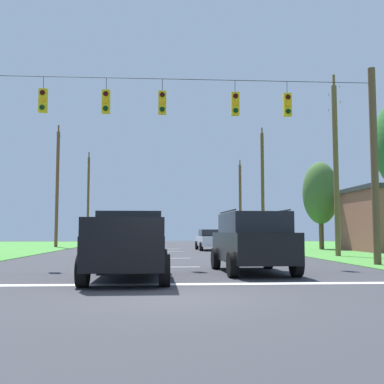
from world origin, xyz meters
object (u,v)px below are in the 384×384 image
(utility_pole_mid_right, at_px, (336,165))
(tree_roadside_far_right, at_px, (320,193))
(utility_pole_distant_left, at_px, (88,197))
(utility_pole_far_right, at_px, (263,187))
(pickup_truck, at_px, (129,245))
(overhead_signal_span, at_px, (171,150))
(suv_black, at_px, (252,241))
(utility_pole_near_left, at_px, (240,202))
(utility_pole_distant_right, at_px, (57,187))
(distant_car_crossing_white, at_px, (211,239))

(utility_pole_mid_right, distance_m, tree_roadside_far_right, 10.72)
(utility_pole_distant_left, bearing_deg, utility_pole_far_right, -41.11)
(utility_pole_mid_right, bearing_deg, pickup_truck, -131.91)
(tree_roadside_far_right, bearing_deg, overhead_signal_span, -124.93)
(suv_black, height_order, utility_pole_near_left, utility_pole_near_left)
(suv_black, distance_m, utility_pole_mid_right, 12.70)
(pickup_truck, distance_m, utility_pole_distant_right, 30.01)
(distant_car_crossing_white, xyz_separation_m, utility_pole_distant_right, (-12.94, 7.40, 4.52))
(utility_pole_far_right, relative_size, tree_roadside_far_right, 1.61)
(utility_pole_near_left, bearing_deg, pickup_truck, -103.47)
(utility_pole_mid_right, bearing_deg, utility_pole_distant_left, 119.72)
(suv_black, distance_m, utility_pole_distant_left, 45.02)
(pickup_truck, height_order, utility_pole_mid_right, utility_pole_mid_right)
(overhead_signal_span, height_order, utility_pole_distant_left, utility_pole_distant_left)
(distant_car_crossing_white, bearing_deg, utility_pole_distant_right, 150.24)
(distant_car_crossing_white, distance_m, utility_pole_distant_left, 27.51)
(utility_pole_mid_right, distance_m, utility_pole_near_left, 32.53)
(utility_pole_near_left, xyz_separation_m, utility_pole_distant_left, (-18.87, 0.56, 0.51))
(utility_pole_distant_right, bearing_deg, distant_car_crossing_white, -29.76)
(utility_pole_mid_right, height_order, utility_pole_near_left, utility_pole_near_left)
(utility_pole_far_right, height_order, tree_roadside_far_right, utility_pole_far_right)
(distant_car_crossing_white, bearing_deg, utility_pole_far_right, 54.42)
(utility_pole_near_left, height_order, utility_pole_distant_left, utility_pole_distant_left)
(pickup_truck, distance_m, suv_black, 4.37)
(utility_pole_far_right, bearing_deg, suv_black, -102.91)
(distant_car_crossing_white, height_order, utility_pole_distant_left, utility_pole_distant_left)
(utility_pole_far_right, distance_m, utility_pole_near_left, 15.49)
(suv_black, height_order, distant_car_crossing_white, suv_black)
(utility_pole_distant_right, distance_m, utility_pole_distant_left, 16.49)
(utility_pole_far_right, bearing_deg, tree_roadside_far_right, -64.89)
(suv_black, distance_m, distant_car_crossing_white, 19.23)
(suv_black, height_order, utility_pole_distant_left, utility_pole_distant_left)
(overhead_signal_span, xyz_separation_m, utility_pole_distant_right, (-9.66, 23.45, 0.67))
(distant_car_crossing_white, xyz_separation_m, utility_pole_near_left, (6.08, 23.32, 4.30))
(utility_pole_mid_right, height_order, utility_pole_distant_right, utility_pole_distant_right)
(pickup_truck, height_order, utility_pole_distant_right, utility_pole_distant_right)
(pickup_truck, bearing_deg, utility_pole_distant_right, 106.41)
(overhead_signal_span, relative_size, utility_pole_distant_left, 1.52)
(pickup_truck, distance_m, utility_pole_mid_right, 16.48)
(utility_pole_near_left, xyz_separation_m, tree_roadside_far_right, (2.65, -22.17, -0.73))
(utility_pole_far_right, xyz_separation_m, utility_pole_distant_right, (-18.54, -0.44, -0.17))
(overhead_signal_span, bearing_deg, utility_pole_mid_right, 36.07)
(overhead_signal_span, xyz_separation_m, utility_pole_distant_left, (-9.51, 39.93, 0.95))
(suv_black, relative_size, tree_roadside_far_right, 0.71)
(suv_black, relative_size, utility_pole_distant_left, 0.43)
(overhead_signal_span, xyz_separation_m, utility_pole_far_right, (8.88, 23.88, 0.84))
(overhead_signal_span, relative_size, pickup_truck, 3.16)
(utility_pole_distant_right, bearing_deg, utility_pole_mid_right, -41.10)
(pickup_truck, height_order, distant_car_crossing_white, pickup_truck)
(utility_pole_far_right, distance_m, utility_pole_distant_left, 24.41)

